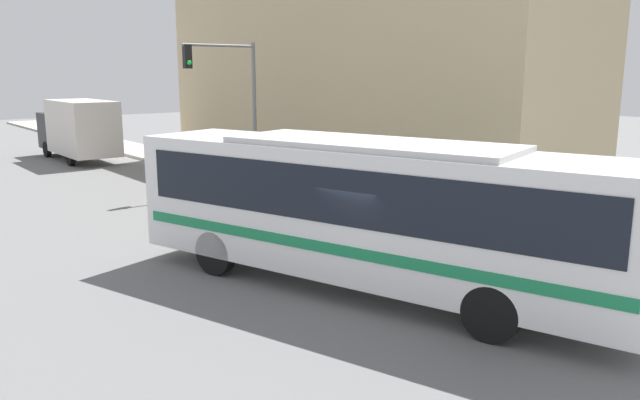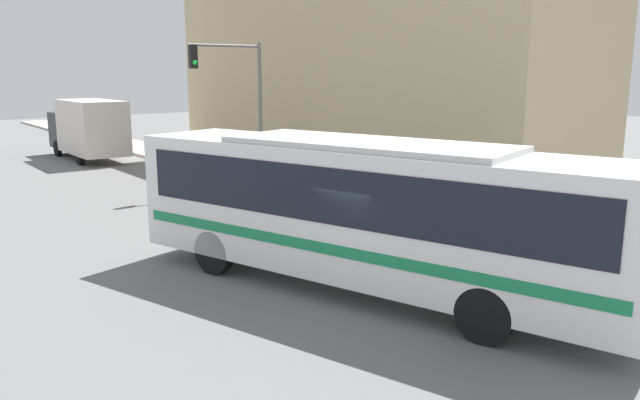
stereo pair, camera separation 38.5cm
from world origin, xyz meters
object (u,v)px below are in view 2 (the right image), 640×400
object	(u,v)px
city_bus	(366,205)
parking_meter	(283,167)
delivery_truck	(88,128)
fire_hydrant	(433,218)
pedestrian_near_corner	(307,164)
traffic_light_pole	(238,89)

from	to	relation	value
city_bus	parking_meter	bearing A→B (deg)	47.88
delivery_truck	fire_hydrant	size ratio (longest dim) A/B	10.91
fire_hydrant	pedestrian_near_corner	distance (m)	8.26
delivery_truck	traffic_light_pole	size ratio (longest dim) A/B	1.26
city_bus	traffic_light_pole	distance (m)	13.44
city_bus	delivery_truck	size ratio (longest dim) A/B	1.62
traffic_light_pole	parking_meter	size ratio (longest dim) A/B	4.38
delivery_truck	pedestrian_near_corner	bearing A→B (deg)	-73.27
fire_hydrant	parking_meter	distance (m)	8.19
parking_meter	pedestrian_near_corner	size ratio (longest dim) A/B	0.73
fire_hydrant	traffic_light_pole	xyz separation A→B (m)	(-0.91, 10.09, 3.64)
traffic_light_pole	parking_meter	bearing A→B (deg)	-64.69
fire_hydrant	parking_meter	bearing A→B (deg)	90.00
parking_meter	city_bus	bearing A→B (deg)	-114.88
city_bus	fire_hydrant	distance (m)	5.77
fire_hydrant	traffic_light_pole	distance (m)	10.77
city_bus	delivery_truck	bearing A→B (deg)	68.86
pedestrian_near_corner	parking_meter	bearing A→B (deg)	179.41
delivery_truck	traffic_light_pole	xyz separation A→B (m)	(2.33, -12.71, 2.35)
city_bus	traffic_light_pole	bearing A→B (deg)	54.96
delivery_truck	traffic_light_pole	distance (m)	13.13
pedestrian_near_corner	delivery_truck	bearing A→B (deg)	106.73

